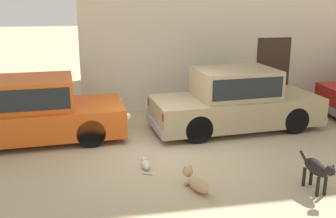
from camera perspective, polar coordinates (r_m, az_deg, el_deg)
The scene contains 6 objects.
ground_plane at distance 8.99m, azimuth -0.42°, elevation -5.90°, with size 80.00×80.00×0.00m, color tan.
parked_sedan_nearest at distance 9.93m, azimuth -18.57°, elevation -0.15°, with size 4.36×2.05×1.51m.
parked_sedan_second at distance 10.38m, azimuth 9.58°, elevation 1.29°, with size 4.52×2.04×1.57m.
stray_dog_spotted at distance 7.26m, azimuth 3.95°, elevation -10.23°, with size 0.42×0.97×0.36m.
stray_dog_tan at distance 7.49m, azimuth 20.48°, elevation -7.94°, with size 0.24×1.01×0.66m.
stray_cat at distance 8.10m, azimuth -3.22°, elevation -7.85°, with size 0.21×0.64×0.17m.
Camera 1 is at (-1.54, -8.21, 3.33)m, focal length 42.77 mm.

